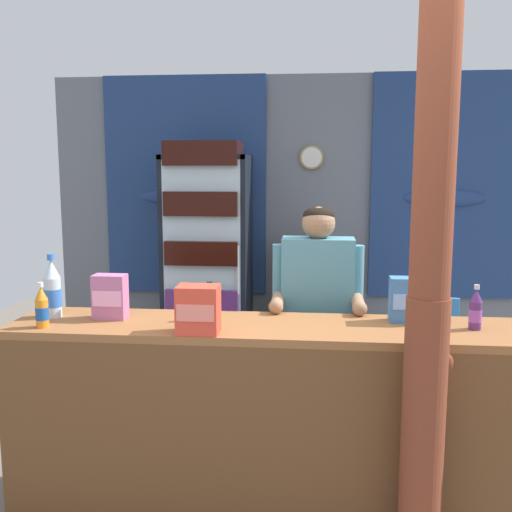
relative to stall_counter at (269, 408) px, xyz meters
name	(u,v)px	position (x,y,z in m)	size (l,w,h in m)	color
ground_plane	(302,438)	(0.15, 0.93, -0.60)	(7.67, 7.67, 0.00)	slate
back_wall_curtained	(307,214)	(0.14, 2.75, 0.75)	(4.73, 0.22, 2.60)	slate
stall_counter	(269,408)	(0.00, 0.00, 0.00)	(2.65, 0.53, 0.99)	#935B33
timber_post	(428,309)	(0.69, -0.29, 0.59)	(0.21, 0.19, 2.48)	brown
drink_fridge	(207,248)	(-0.72, 2.24, 0.49)	(0.73, 0.62, 1.99)	black
bottle_shelf_rack	(307,299)	(0.16, 2.44, 0.00)	(0.48, 0.28, 1.15)	brown
plastic_lawn_chair	(429,341)	(1.07, 1.60, -0.10)	(0.54, 0.54, 0.86)	#3884D6
shopkeeper	(317,306)	(0.23, 0.60, 0.38)	(0.53, 0.42, 1.56)	#28282D
soda_bottle_water	(52,290)	(-1.15, 0.14, 0.54)	(0.09, 0.09, 0.34)	silver
soda_bottle_grape_soda	(476,311)	(1.00, 0.12, 0.49)	(0.06, 0.06, 0.22)	#56286B
soda_bottle_lime_soda	(210,304)	(-0.32, 0.17, 0.48)	(0.07, 0.07, 0.20)	#75C64C
soda_bottle_orange_soda	(42,308)	(-1.12, -0.06, 0.49)	(0.06, 0.06, 0.23)	orange
snack_box_wafer	(110,297)	(-0.84, 0.15, 0.51)	(0.17, 0.11, 0.23)	#B76699
snack_box_crackers	(198,309)	(-0.33, -0.08, 0.51)	(0.20, 0.15, 0.23)	#E5422D
snack_box_biscuit	(412,300)	(0.71, 0.23, 0.51)	(0.22, 0.11, 0.23)	#3D75B7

